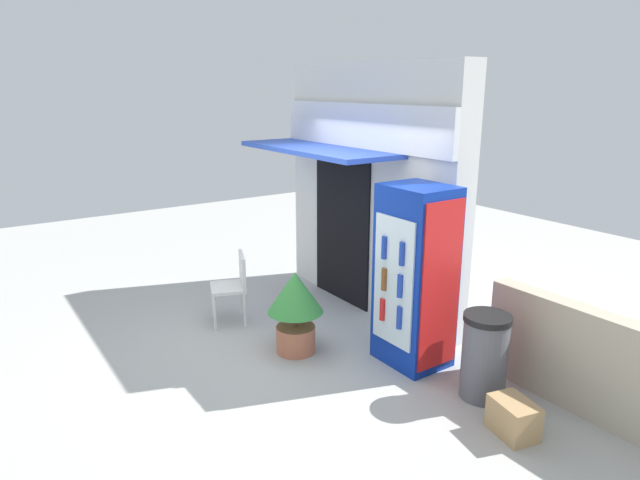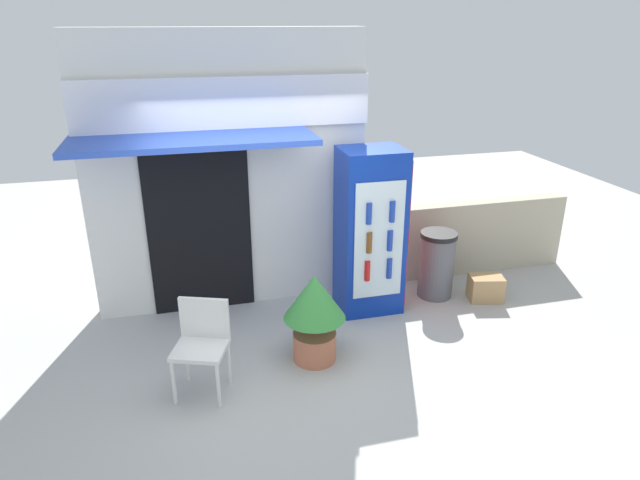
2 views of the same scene
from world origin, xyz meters
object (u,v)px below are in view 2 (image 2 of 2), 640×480
object	(u,v)px
plastic_chair	(202,339)
potted_plant_near_shop	(314,309)
trash_bin	(437,264)
drink_cooler	(370,232)
cardboard_box	(486,288)

from	to	relation	value
plastic_chair	potted_plant_near_shop	bearing A→B (deg)	10.62
trash_bin	drink_cooler	bearing A→B (deg)	-176.10
drink_cooler	cardboard_box	xyz separation A→B (m)	(1.47, -0.21, -0.82)
potted_plant_near_shop	trash_bin	bearing A→B (deg)	28.57
plastic_chair	trash_bin	xyz separation A→B (m)	(2.94, 1.20, -0.11)
trash_bin	plastic_chair	bearing A→B (deg)	-157.77
trash_bin	potted_plant_near_shop	bearing A→B (deg)	-151.43
trash_bin	cardboard_box	xyz separation A→B (m)	(0.56, -0.27, -0.27)
drink_cooler	cardboard_box	distance (m)	1.70
potted_plant_near_shop	cardboard_box	xyz separation A→B (m)	(2.38, 0.72, -0.42)
potted_plant_near_shop	trash_bin	world-z (taller)	potted_plant_near_shop
cardboard_box	plastic_chair	bearing A→B (deg)	-165.06
plastic_chair	potted_plant_near_shop	size ratio (longest dim) A/B	0.95
potted_plant_near_shop	trash_bin	xyz separation A→B (m)	(1.82, 0.99, -0.15)
drink_cooler	trash_bin	xyz separation A→B (m)	(0.91, 0.06, -0.55)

